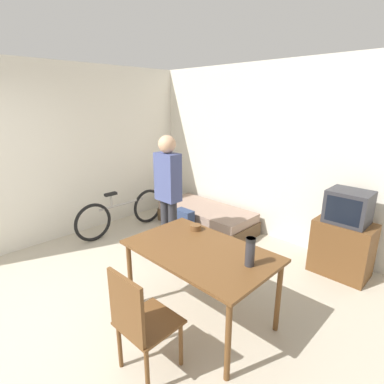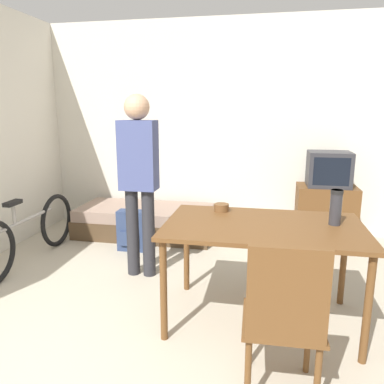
{
  "view_description": "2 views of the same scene",
  "coord_description": "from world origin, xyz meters",
  "px_view_note": "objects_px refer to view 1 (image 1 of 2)",
  "views": [
    {
      "loc": [
        2.62,
        -0.44,
        2.13
      ],
      "look_at": [
        0.01,
        2.22,
        0.99
      ],
      "focal_mm": 28.0,
      "sensor_mm": 36.0,
      "label": 1
    },
    {
      "loc": [
        0.85,
        -1.2,
        1.58
      ],
      "look_at": [
        0.22,
        2.01,
        0.86
      ],
      "focal_mm": 35.0,
      "sensor_mm": 36.0,
      "label": 2
    }
  ],
  "objects_px": {
    "person_standing": "(168,189)",
    "wooden_chair": "(138,320)",
    "daybed": "(206,217)",
    "mate_bowl": "(196,227)",
    "thermos_flask": "(250,251)",
    "backpack": "(184,224)",
    "tv": "(344,237)",
    "bicycle": "(122,213)",
    "dining_table": "(200,257)"
  },
  "relations": [
    {
      "from": "bicycle",
      "to": "person_standing",
      "type": "relative_size",
      "value": 0.98
    },
    {
      "from": "wooden_chair",
      "to": "thermos_flask",
      "type": "relative_size",
      "value": 3.64
    },
    {
      "from": "daybed",
      "to": "thermos_flask",
      "type": "xyz_separation_m",
      "value": [
        1.98,
        -1.66,
        0.73
      ]
    },
    {
      "from": "mate_bowl",
      "to": "backpack",
      "type": "bearing_deg",
      "value": 141.14
    },
    {
      "from": "daybed",
      "to": "backpack",
      "type": "xyz_separation_m",
      "value": [
        0.01,
        -0.54,
        0.05
      ]
    },
    {
      "from": "wooden_chair",
      "to": "thermos_flask",
      "type": "bearing_deg",
      "value": 67.35
    },
    {
      "from": "tv",
      "to": "wooden_chair",
      "type": "bearing_deg",
      "value": -102.57
    },
    {
      "from": "dining_table",
      "to": "bicycle",
      "type": "relative_size",
      "value": 0.85
    },
    {
      "from": "mate_bowl",
      "to": "dining_table",
      "type": "bearing_deg",
      "value": -40.8
    },
    {
      "from": "tv",
      "to": "wooden_chair",
      "type": "xyz_separation_m",
      "value": [
        -0.6,
        -2.68,
        0.02
      ]
    },
    {
      "from": "person_standing",
      "to": "wooden_chair",
      "type": "bearing_deg",
      "value": -48.21
    },
    {
      "from": "daybed",
      "to": "wooden_chair",
      "type": "relative_size",
      "value": 1.83
    },
    {
      "from": "wooden_chair",
      "to": "person_standing",
      "type": "relative_size",
      "value": 0.55
    },
    {
      "from": "thermos_flask",
      "to": "backpack",
      "type": "height_order",
      "value": "thermos_flask"
    },
    {
      "from": "tv",
      "to": "bicycle",
      "type": "bearing_deg",
      "value": -158.67
    },
    {
      "from": "daybed",
      "to": "person_standing",
      "type": "relative_size",
      "value": 1.0
    },
    {
      "from": "dining_table",
      "to": "thermos_flask",
      "type": "height_order",
      "value": "thermos_flask"
    },
    {
      "from": "thermos_flask",
      "to": "backpack",
      "type": "distance_m",
      "value": 2.37
    },
    {
      "from": "tv",
      "to": "person_standing",
      "type": "bearing_deg",
      "value": -146.28
    },
    {
      "from": "bicycle",
      "to": "thermos_flask",
      "type": "height_order",
      "value": "thermos_flask"
    },
    {
      "from": "person_standing",
      "to": "mate_bowl",
      "type": "height_order",
      "value": "person_standing"
    },
    {
      "from": "wooden_chair",
      "to": "bicycle",
      "type": "distance_m",
      "value": 2.92
    },
    {
      "from": "dining_table",
      "to": "mate_bowl",
      "type": "relative_size",
      "value": 11.85
    },
    {
      "from": "daybed",
      "to": "mate_bowl",
      "type": "distance_m",
      "value": 1.94
    },
    {
      "from": "wooden_chair",
      "to": "tv",
      "type": "bearing_deg",
      "value": 77.43
    },
    {
      "from": "wooden_chair",
      "to": "bicycle",
      "type": "xyz_separation_m",
      "value": [
        -2.51,
        1.46,
        -0.2
      ]
    },
    {
      "from": "bicycle",
      "to": "backpack",
      "type": "height_order",
      "value": "bicycle"
    },
    {
      "from": "bicycle",
      "to": "tv",
      "type": "bearing_deg",
      "value": 21.33
    },
    {
      "from": "dining_table",
      "to": "wooden_chair",
      "type": "height_order",
      "value": "wooden_chair"
    },
    {
      "from": "tv",
      "to": "person_standing",
      "type": "relative_size",
      "value": 0.65
    },
    {
      "from": "tv",
      "to": "bicycle",
      "type": "xyz_separation_m",
      "value": [
        -3.11,
        -1.21,
        -0.18
      ]
    },
    {
      "from": "bicycle",
      "to": "backpack",
      "type": "bearing_deg",
      "value": 31.46
    },
    {
      "from": "bicycle",
      "to": "thermos_flask",
      "type": "relative_size",
      "value": 6.53
    },
    {
      "from": "wooden_chair",
      "to": "daybed",
      "type": "bearing_deg",
      "value": 121.97
    },
    {
      "from": "tv",
      "to": "wooden_chair",
      "type": "height_order",
      "value": "tv"
    },
    {
      "from": "daybed",
      "to": "person_standing",
      "type": "height_order",
      "value": "person_standing"
    },
    {
      "from": "bicycle",
      "to": "person_standing",
      "type": "xyz_separation_m",
      "value": [
        1.24,
        -0.04,
        0.69
      ]
    },
    {
      "from": "dining_table",
      "to": "mate_bowl",
      "type": "xyz_separation_m",
      "value": [
        -0.34,
        0.3,
        0.11
      ]
    },
    {
      "from": "daybed",
      "to": "thermos_flask",
      "type": "height_order",
      "value": "thermos_flask"
    },
    {
      "from": "thermos_flask",
      "to": "wooden_chair",
      "type": "bearing_deg",
      "value": -112.65
    },
    {
      "from": "mate_bowl",
      "to": "person_standing",
      "type": "bearing_deg",
      "value": 159.12
    },
    {
      "from": "bicycle",
      "to": "thermos_flask",
      "type": "xyz_separation_m",
      "value": [
        2.89,
        -0.55,
        0.59
      ]
    },
    {
      "from": "dining_table",
      "to": "person_standing",
      "type": "relative_size",
      "value": 0.83
    },
    {
      "from": "wooden_chair",
      "to": "mate_bowl",
      "type": "distance_m",
      "value": 1.24
    },
    {
      "from": "person_standing",
      "to": "thermos_flask",
      "type": "bearing_deg",
      "value": -17.39
    },
    {
      "from": "tv",
      "to": "person_standing",
      "type": "height_order",
      "value": "person_standing"
    },
    {
      "from": "daybed",
      "to": "bicycle",
      "type": "distance_m",
      "value": 1.44
    },
    {
      "from": "wooden_chair",
      "to": "backpack",
      "type": "distance_m",
      "value": 2.59
    },
    {
      "from": "backpack",
      "to": "thermos_flask",
      "type": "bearing_deg",
      "value": -29.53
    },
    {
      "from": "tv",
      "to": "backpack",
      "type": "bearing_deg",
      "value": -163.43
    }
  ]
}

